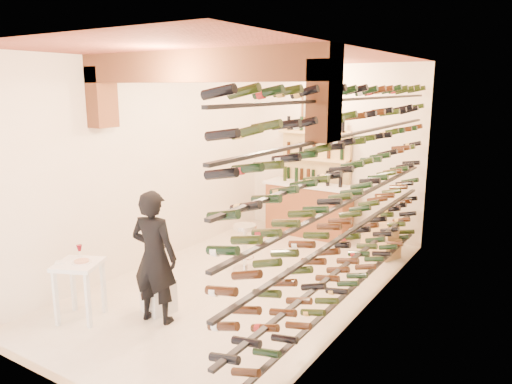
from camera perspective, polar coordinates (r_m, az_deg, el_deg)
ground at (r=7.17m, az=-1.31°, el=-10.64°), size 6.00×6.00×0.00m
room_shell at (r=6.42m, az=-2.71°, el=7.43°), size 3.52×6.02×3.21m
wine_rack at (r=6.02m, az=10.82°, el=0.14°), size 0.32×5.70×2.56m
back_counter at (r=9.33m, az=6.20°, el=-1.82°), size 1.70×0.62×1.29m
back_shelving at (r=9.41m, az=6.94°, el=2.24°), size 1.40×0.31×2.73m
tasting_table at (r=6.30m, az=-20.09°, el=-8.90°), size 0.66×0.66×0.88m
white_stool at (r=6.38m, az=-11.37°, el=-11.80°), size 0.41×0.41×0.43m
person at (r=5.94m, az=-11.87°, el=-7.48°), size 0.65×0.48×1.62m
chrome_barstool at (r=7.51m, az=-1.31°, el=-6.12°), size 0.38×0.38×0.73m
crate_lower at (r=8.47m, az=14.43°, el=-6.20°), size 0.66×0.57×0.33m
crate_upper at (r=8.38m, az=14.54°, el=-4.22°), size 0.55×0.45×0.28m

